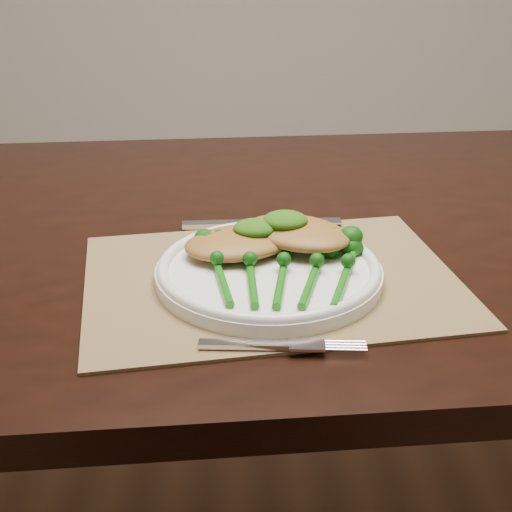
{
  "coord_description": "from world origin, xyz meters",
  "views": [
    {
      "loc": [
        -0.13,
        -0.97,
        1.15
      ],
      "look_at": [
        -0.11,
        -0.19,
        0.78
      ],
      "focal_mm": 50.0,
      "sensor_mm": 36.0,
      "label": 1
    }
  ],
  "objects_px": {
    "chicken_fillet_left": "(239,243)",
    "dinner_plate": "(269,270)",
    "dining_table": "(286,426)",
    "placemat": "(271,279)",
    "broccolini_bundle": "(282,275)"
  },
  "relations": [
    {
      "from": "placemat",
      "to": "dinner_plate",
      "type": "distance_m",
      "value": 0.02
    },
    {
      "from": "dining_table",
      "to": "chicken_fillet_left",
      "type": "relative_size",
      "value": 11.91
    },
    {
      "from": "dining_table",
      "to": "chicken_fillet_left",
      "type": "height_order",
      "value": "chicken_fillet_left"
    },
    {
      "from": "dining_table",
      "to": "placemat",
      "type": "height_order",
      "value": "placemat"
    },
    {
      "from": "placemat",
      "to": "chicken_fillet_left",
      "type": "bearing_deg",
      "value": 125.97
    },
    {
      "from": "placemat",
      "to": "dining_table",
      "type": "bearing_deg",
      "value": 70.24
    },
    {
      "from": "placemat",
      "to": "dinner_plate",
      "type": "bearing_deg",
      "value": -144.62
    },
    {
      "from": "dinner_plate",
      "to": "chicken_fillet_left",
      "type": "height_order",
      "value": "chicken_fillet_left"
    },
    {
      "from": "chicken_fillet_left",
      "to": "broccolini_bundle",
      "type": "distance_m",
      "value": 0.09
    },
    {
      "from": "placemat",
      "to": "broccolini_bundle",
      "type": "height_order",
      "value": "broccolini_bundle"
    },
    {
      "from": "dinner_plate",
      "to": "broccolini_bundle",
      "type": "relative_size",
      "value": 1.37
    },
    {
      "from": "placemat",
      "to": "broccolini_bundle",
      "type": "relative_size",
      "value": 2.24
    },
    {
      "from": "chicken_fillet_left",
      "to": "dinner_plate",
      "type": "bearing_deg",
      "value": -70.23
    },
    {
      "from": "chicken_fillet_left",
      "to": "broccolini_bundle",
      "type": "height_order",
      "value": "chicken_fillet_left"
    },
    {
      "from": "dining_table",
      "to": "broccolini_bundle",
      "type": "distance_m",
      "value": 0.46
    }
  ]
}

